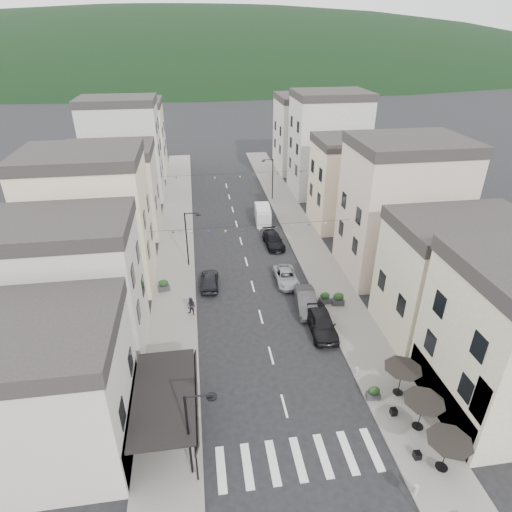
% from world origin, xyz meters
% --- Properties ---
extents(ground, '(700.00, 700.00, 0.00)m').
position_xyz_m(ground, '(0.00, 0.00, 0.00)').
color(ground, black).
rests_on(ground, ground).
extents(sidewalk_left, '(4.00, 76.00, 0.12)m').
position_xyz_m(sidewalk_left, '(-7.50, 32.00, 0.06)').
color(sidewalk_left, slate).
rests_on(sidewalk_left, ground).
extents(sidewalk_right, '(4.00, 76.00, 0.12)m').
position_xyz_m(sidewalk_right, '(7.50, 32.00, 0.06)').
color(sidewalk_right, slate).
rests_on(sidewalk_right, ground).
extents(hill_backdrop, '(640.00, 360.00, 70.00)m').
position_xyz_m(hill_backdrop, '(0.00, 300.00, 0.00)').
color(hill_backdrop, black).
rests_on(hill_backdrop, ground).
extents(boutique_building, '(12.00, 8.00, 8.00)m').
position_xyz_m(boutique_building, '(-15.50, 5.00, 4.00)').
color(boutique_building, '#BAB6AA').
rests_on(boutique_building, ground).
extents(boutique_awning, '(3.77, 7.50, 3.28)m').
position_xyz_m(boutique_awning, '(-7.25, 5.00, 3.11)').
color(boutique_awning, black).
rests_on(boutique_awning, ground).
extents(buildings_row_left, '(10.20, 54.16, 14.00)m').
position_xyz_m(buildings_row_left, '(-14.50, 37.75, 6.12)').
color(buildings_row_left, '#BAB6AA').
rests_on(buildings_row_left, ground).
extents(buildings_row_right, '(10.20, 54.16, 14.50)m').
position_xyz_m(buildings_row_right, '(14.50, 36.59, 6.32)').
color(buildings_row_right, '#BBAF94').
rests_on(buildings_row_right, ground).
extents(cafe_terrace, '(2.50, 8.10, 2.53)m').
position_xyz_m(cafe_terrace, '(7.70, 2.80, 2.36)').
color(cafe_terrace, black).
rests_on(cafe_terrace, ground).
extents(streetlamp_left_near, '(1.70, 0.56, 6.00)m').
position_xyz_m(streetlamp_left_near, '(-5.82, 2.00, 3.70)').
color(streetlamp_left_near, black).
rests_on(streetlamp_left_near, ground).
extents(streetlamp_left_far, '(1.70, 0.56, 6.00)m').
position_xyz_m(streetlamp_left_far, '(-5.82, 26.00, 3.70)').
color(streetlamp_left_far, black).
rests_on(streetlamp_left_far, ground).
extents(streetlamp_right_far, '(1.70, 0.56, 6.00)m').
position_xyz_m(streetlamp_right_far, '(5.82, 44.00, 3.70)').
color(streetlamp_right_far, black).
rests_on(streetlamp_right_far, ground).
extents(bollards, '(11.66, 10.26, 0.60)m').
position_xyz_m(bollards, '(0.00, 5.50, 0.42)').
color(bollards, gray).
rests_on(bollards, ground).
extents(bunting_near, '(19.00, 0.28, 0.62)m').
position_xyz_m(bunting_near, '(0.00, 22.00, 5.65)').
color(bunting_near, black).
rests_on(bunting_near, ground).
extents(bunting_far, '(19.00, 0.28, 0.62)m').
position_xyz_m(bunting_far, '(0.00, 38.00, 5.65)').
color(bunting_far, black).
rests_on(bunting_far, ground).
extents(parked_car_a, '(2.19, 5.08, 1.71)m').
position_xyz_m(parked_car_a, '(4.60, 13.28, 0.85)').
color(parked_car_a, black).
rests_on(parked_car_a, ground).
extents(parked_car_b, '(2.13, 4.88, 1.56)m').
position_xyz_m(parked_car_b, '(4.14, 16.62, 0.78)').
color(parked_car_b, '#303032').
rests_on(parked_car_b, ground).
extents(parked_car_c, '(2.13, 4.53, 1.25)m').
position_xyz_m(parked_car_c, '(3.32, 21.24, 0.63)').
color(parked_car_c, gray).
rests_on(parked_car_c, ground).
extents(parked_car_d, '(2.18, 4.84, 1.38)m').
position_xyz_m(parked_car_d, '(3.56, 29.34, 0.69)').
color(parked_car_d, black).
rests_on(parked_car_d, ground).
extents(parked_car_e, '(1.95, 4.29, 1.43)m').
position_xyz_m(parked_car_e, '(-4.11, 21.57, 0.71)').
color(parked_car_e, black).
rests_on(parked_car_e, ground).
extents(delivery_van, '(2.14, 4.67, 2.17)m').
position_xyz_m(delivery_van, '(3.43, 36.20, 1.07)').
color(delivery_van, '#BCBCBE').
rests_on(delivery_van, ground).
extents(pedestrian_a, '(0.65, 0.52, 1.57)m').
position_xyz_m(pedestrian_a, '(-7.28, 8.45, 0.91)').
color(pedestrian_a, black).
rests_on(pedestrian_a, sidewalk_left).
extents(pedestrian_b, '(1.04, 0.99, 1.70)m').
position_xyz_m(pedestrian_b, '(-5.90, 17.05, 0.97)').
color(pedestrian_b, '#261F2A').
rests_on(pedestrian_b, sidewalk_left).
extents(planter_la, '(1.11, 0.80, 1.12)m').
position_xyz_m(planter_la, '(-8.48, 7.55, 0.66)').
color(planter_la, '#2A2A2C').
rests_on(planter_la, sidewalk_left).
extents(planter_lb, '(1.13, 0.77, 1.15)m').
position_xyz_m(planter_lb, '(-8.44, 21.32, 0.68)').
color(planter_lb, '#313134').
rests_on(planter_lb, sidewalk_left).
extents(planter_ra, '(0.98, 0.66, 1.01)m').
position_xyz_m(planter_ra, '(6.00, 5.66, 0.61)').
color(planter_ra, '#2F2F32').
rests_on(planter_ra, sidewalk_right).
extents(planter_rb, '(1.16, 0.73, 1.23)m').
position_xyz_m(planter_rb, '(7.11, 16.66, 0.72)').
color(planter_rb, '#2B2B2D').
rests_on(planter_rb, sidewalk_right).
extents(planter_rc, '(1.02, 0.61, 1.10)m').
position_xyz_m(planter_rc, '(6.00, 17.07, 0.66)').
color(planter_rc, '#303032').
rests_on(planter_rc, sidewalk_right).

